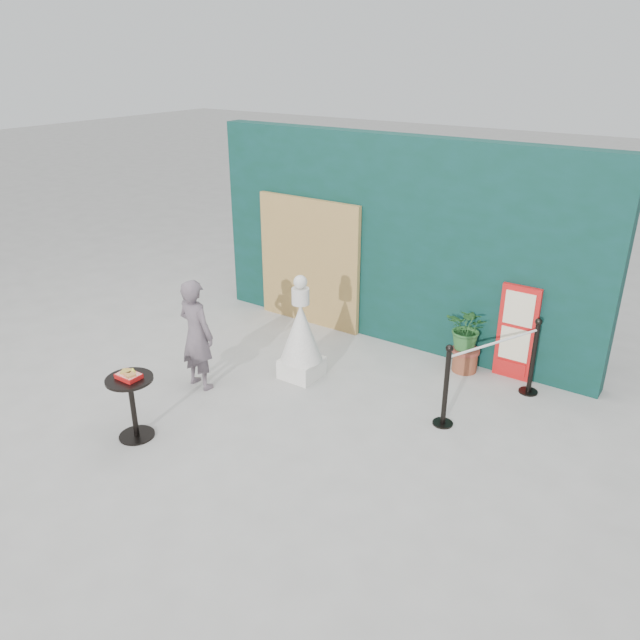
{
  "coord_description": "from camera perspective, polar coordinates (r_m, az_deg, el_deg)",
  "views": [
    {
      "loc": [
        3.94,
        -4.56,
        4.06
      ],
      "look_at": [
        0.0,
        1.2,
        1.0
      ],
      "focal_mm": 35.0,
      "sensor_mm": 36.0,
      "label": 1
    }
  ],
  "objects": [
    {
      "name": "food_basket",
      "position": [
        7.12,
        -17.07,
        -4.84
      ],
      "size": [
        0.26,
        0.19,
        0.11
      ],
      "color": "red",
      "rests_on": "cafe_table"
    },
    {
      "name": "cafe_table",
      "position": [
        7.25,
        -16.83,
        -6.85
      ],
      "size": [
        0.52,
        0.52,
        0.75
      ],
      "color": "black",
      "rests_on": "ground"
    },
    {
      "name": "woman",
      "position": [
        8.03,
        -11.23,
        -1.3
      ],
      "size": [
        0.56,
        0.39,
        1.46
      ],
      "primitive_type": "imported",
      "rotation": [
        0.0,
        0.0,
        3.07
      ],
      "color": "#63555E",
      "rests_on": "ground"
    },
    {
      "name": "ground",
      "position": [
        7.27,
        -5.44,
        -10.41
      ],
      "size": [
        60.0,
        60.0,
        0.0
      ],
      "primitive_type": "plane",
      "color": "#ADAAA5",
      "rests_on": "ground"
    },
    {
      "name": "bamboo_fence",
      "position": [
        9.7,
        -1.03,
        5.29
      ],
      "size": [
        1.8,
        0.08,
        2.0
      ],
      "primitive_type": "cube",
      "color": "tan",
      "rests_on": "ground"
    },
    {
      "name": "planter",
      "position": [
        8.55,
        13.34,
        -1.28
      ],
      "size": [
        0.55,
        0.48,
        0.94
      ],
      "color": "brown",
      "rests_on": "ground"
    },
    {
      "name": "menu_board",
      "position": [
        8.5,
        17.52,
        -1.15
      ],
      "size": [
        0.5,
        0.07,
        1.3
      ],
      "color": "red",
      "rests_on": "ground"
    },
    {
      "name": "back_wall",
      "position": [
        9.03,
        7.06,
        7.02
      ],
      "size": [
        6.0,
        0.3,
        3.0
      ],
      "primitive_type": "cube",
      "color": "#0A3026",
      "rests_on": "ground"
    },
    {
      "name": "stanchion_barrier",
      "position": [
        7.76,
        15.41,
        -4.59
      ],
      "size": [
        0.84,
        1.54,
        1.03
      ],
      "color": "black",
      "rests_on": "ground"
    },
    {
      "name": "statue",
      "position": [
        8.16,
        -1.74,
        -1.54
      ],
      "size": [
        0.56,
        0.56,
        1.44
      ],
      "color": "white",
      "rests_on": "ground"
    }
  ]
}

